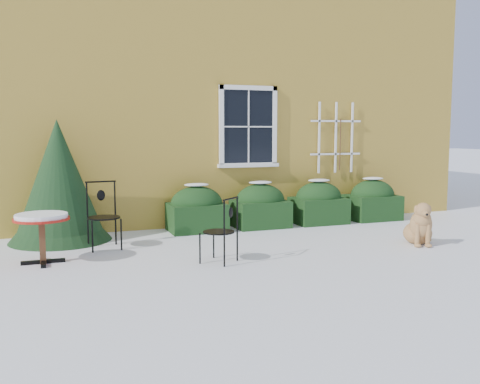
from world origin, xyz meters
name	(u,v)px	position (x,y,z in m)	size (l,w,h in m)	color
ground	(263,260)	(0.00, 0.00, 0.00)	(80.00, 80.00, 0.00)	white
house	(161,80)	(0.00, 7.00, 3.22)	(12.40, 8.40, 6.40)	gold
hedge_row	(290,205)	(1.65, 2.55, 0.40)	(4.95, 0.80, 0.91)	black
evergreen_shrub	(59,192)	(-2.75, 2.51, 0.84)	(1.73, 1.73, 2.09)	black
bistro_table	(42,222)	(-3.05, 0.89, 0.60)	(0.78, 0.78, 0.72)	black
patio_chair_near	(221,230)	(-0.63, 0.06, 0.48)	(0.59, 0.59, 0.95)	black
patio_chair_far	(103,215)	(-2.11, 1.65, 0.54)	(0.52, 0.52, 1.08)	black
dog	(420,227)	(2.85, 0.08, 0.30)	(0.64, 0.80, 0.75)	tan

